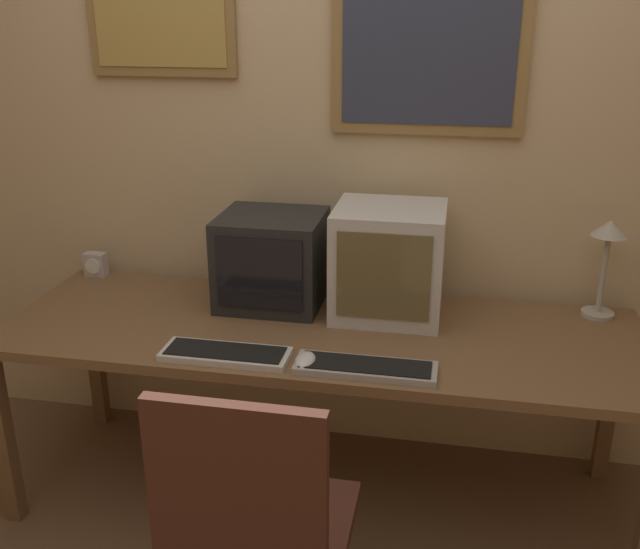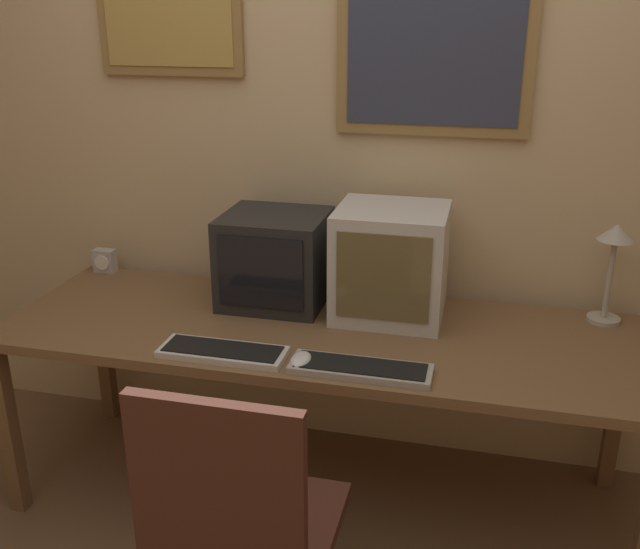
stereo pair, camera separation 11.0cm
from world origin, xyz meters
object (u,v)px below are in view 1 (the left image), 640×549
object	(u,v)px
keyboard_side	(365,368)
desk_lamp	(607,248)
monitor_left	(272,260)
monitor_right	(389,261)
desk_clock	(96,264)
keyboard_main	(226,354)
mouse_near_keyboard	(305,361)

from	to	relation	value
keyboard_side	desk_lamp	size ratio (longest dim) A/B	1.22
monitor_left	monitor_right	bearing A→B (deg)	-1.93
monitor_right	desk_clock	bearing A→B (deg)	172.97
keyboard_main	monitor_left	bearing A→B (deg)	85.97
monitor_right	desk_lamp	bearing A→B (deg)	8.61
mouse_near_keyboard	desk_lamp	distance (m)	1.17
monitor_left	monitor_right	size ratio (longest dim) A/B	0.95
monitor_right	keyboard_side	xyz separation A→B (m)	(-0.02, -0.47, -0.19)
desk_clock	keyboard_main	bearing A→B (deg)	-38.69
mouse_near_keyboard	desk_lamp	size ratio (longest dim) A/B	0.30
monitor_left	keyboard_main	world-z (taller)	monitor_left
keyboard_main	mouse_near_keyboard	xyz separation A→B (m)	(0.27, -0.01, 0.01)
monitor_right	desk_lamp	world-z (taller)	monitor_right
mouse_near_keyboard	keyboard_side	bearing A→B (deg)	1.38
desk_clock	desk_lamp	size ratio (longest dim) A/B	0.27
keyboard_side	desk_lamp	xyz separation A→B (m)	(0.79, 0.59, 0.25)
mouse_near_keyboard	desk_clock	bearing A→B (deg)	148.74
desk_clock	desk_lamp	xyz separation A→B (m)	(2.02, -0.04, 0.22)
monitor_right	desk_clock	world-z (taller)	monitor_right
keyboard_side	desk_lamp	world-z (taller)	desk_lamp
monitor_right	keyboard_side	bearing A→B (deg)	-92.18
keyboard_main	mouse_near_keyboard	size ratio (longest dim) A/B	3.81
desk_lamp	monitor_right	bearing A→B (deg)	-171.39
keyboard_main	desk_lamp	size ratio (longest dim) A/B	1.14
mouse_near_keyboard	monitor_right	bearing A→B (deg)	66.35
monitor_right	keyboard_main	bearing A→B (deg)	-135.68
desk_clock	mouse_near_keyboard	bearing A→B (deg)	-31.26
keyboard_side	mouse_near_keyboard	xyz separation A→B (m)	(-0.19, -0.00, 0.01)
monitor_right	desk_lamp	size ratio (longest dim) A/B	1.10
monitor_left	desk_lamp	xyz separation A→B (m)	(1.21, 0.10, 0.09)
monitor_right	mouse_near_keyboard	distance (m)	0.55
keyboard_main	keyboard_side	xyz separation A→B (m)	(0.46, -0.01, 0.00)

